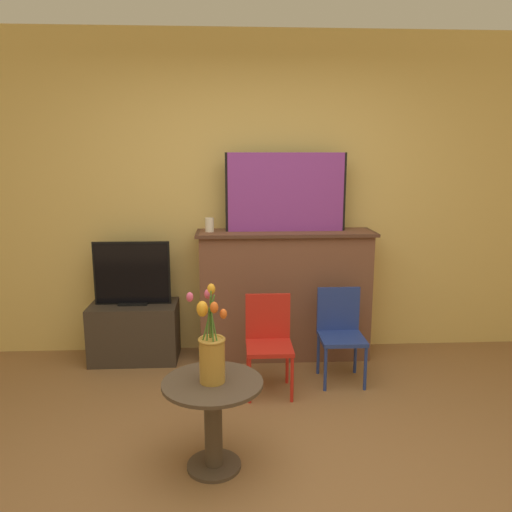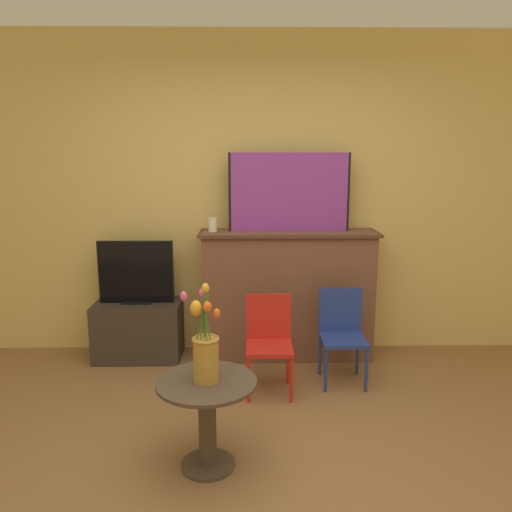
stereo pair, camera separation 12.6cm
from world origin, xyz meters
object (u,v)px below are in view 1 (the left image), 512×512
(tv_monitor, at_px, (132,274))
(chair_blue, at_px, (340,329))
(vase_tulips, at_px, (211,351))
(painting, at_px, (286,192))
(chair_red, at_px, (269,337))

(tv_monitor, distance_m, chair_blue, 1.74)
(tv_monitor, bearing_deg, chair_blue, -15.71)
(tv_monitor, height_order, vase_tulips, vase_tulips)
(painting, xyz_separation_m, vase_tulips, (-0.56, -1.58, -0.72))
(painting, xyz_separation_m, chair_blue, (0.37, -0.50, -1.00))
(chair_blue, relative_size, vase_tulips, 1.33)
(chair_red, bearing_deg, tv_monitor, 150.40)
(chair_blue, height_order, vase_tulips, vase_tulips)
(painting, bearing_deg, tv_monitor, -178.45)
(chair_red, height_order, chair_blue, same)
(painting, relative_size, chair_blue, 1.41)
(vase_tulips, bearing_deg, painting, 70.37)
(painting, bearing_deg, vase_tulips, -109.63)
(tv_monitor, relative_size, chair_red, 0.89)
(chair_red, bearing_deg, vase_tulips, -112.07)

